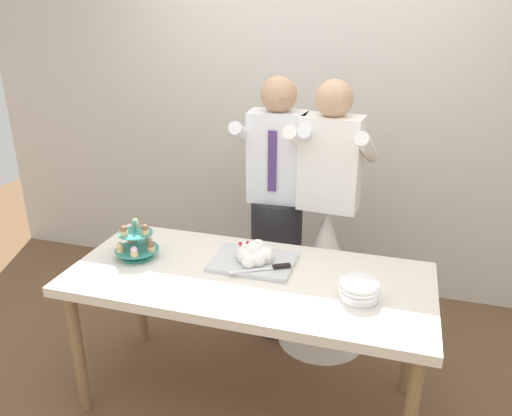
# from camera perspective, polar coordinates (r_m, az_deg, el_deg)

# --- Properties ---
(ground_plane) EXTENTS (8.00, 8.00, 0.00)m
(ground_plane) POSITION_cam_1_polar(r_m,az_deg,el_deg) (2.96, -0.79, -20.85)
(ground_plane) COLOR brown
(rear_wall) EXTENTS (5.20, 0.10, 2.90)m
(rear_wall) POSITION_cam_1_polar(r_m,az_deg,el_deg) (3.64, 6.12, 12.81)
(rear_wall) COLOR beige
(rear_wall) RESTS_ON ground_plane
(dessert_table) EXTENTS (1.80, 0.80, 0.78)m
(dessert_table) POSITION_cam_1_polar(r_m,az_deg,el_deg) (2.54, -0.87, -9.09)
(dessert_table) COLOR silver
(dessert_table) RESTS_ON ground_plane
(cupcake_stand) EXTENTS (0.23, 0.23, 0.21)m
(cupcake_stand) POSITION_cam_1_polar(r_m,az_deg,el_deg) (2.71, -13.49, -3.97)
(cupcake_stand) COLOR teal
(cupcake_stand) RESTS_ON dessert_table
(main_cake_tray) EXTENTS (0.42, 0.33, 0.12)m
(main_cake_tray) POSITION_cam_1_polar(r_m,az_deg,el_deg) (2.59, -0.30, -5.55)
(main_cake_tray) COLOR silver
(main_cake_tray) RESTS_ON dessert_table
(plate_stack) EXTENTS (0.18, 0.18, 0.09)m
(plate_stack) POSITION_cam_1_polar(r_m,az_deg,el_deg) (2.34, 11.69, -9.18)
(plate_stack) COLOR white
(plate_stack) RESTS_ON dessert_table
(person_groom) EXTENTS (0.48, 0.51, 1.66)m
(person_groom) POSITION_cam_1_polar(r_m,az_deg,el_deg) (3.13, 2.36, -1.97)
(person_groom) COLOR #232328
(person_groom) RESTS_ON ground_plane
(person_bride) EXTENTS (0.56, 0.56, 1.66)m
(person_bride) POSITION_cam_1_polar(r_m,az_deg,el_deg) (3.10, 7.91, -5.74)
(person_bride) COLOR white
(person_bride) RESTS_ON ground_plane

